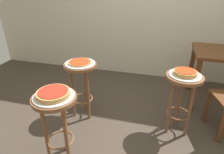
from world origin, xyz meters
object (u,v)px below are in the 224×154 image
object	(u,v)px
stool_middle	(182,91)
pizza_leftside	(80,62)
serving_plate_middle	(185,75)
pizza_foreground	(53,93)
serving_plate_leftside	(80,63)
pizza_middle	(185,73)
stool_leftside	(81,78)
serving_plate_foreground	(54,96)
stool_foreground	(57,115)

from	to	relation	value
stool_middle	pizza_leftside	xyz separation A→B (m)	(-1.18, 0.01, 0.21)
stool_middle	serving_plate_middle	xyz separation A→B (m)	(0.00, 0.00, 0.20)
pizza_foreground	serving_plate_leftside	bearing A→B (deg)	95.76
stool_middle	pizza_middle	size ratio (longest dim) A/B	3.07
stool_leftside	serving_plate_leftside	xyz separation A→B (m)	(-0.00, 0.00, 0.20)
serving_plate_foreground	pizza_foreground	size ratio (longest dim) A/B	1.23
stool_middle	pizza_middle	distance (m)	0.22
stool_middle	serving_plate_middle	world-z (taller)	serving_plate_middle
pizza_foreground	serving_plate_middle	bearing A→B (deg)	33.21
stool_foreground	serving_plate_middle	world-z (taller)	serving_plate_middle
stool_foreground	pizza_leftside	xyz separation A→B (m)	(-0.07, 0.74, 0.21)
serving_plate_middle	pizza_leftside	bearing A→B (deg)	179.37
serving_plate_foreground	pizza_middle	bearing A→B (deg)	33.21
serving_plate_foreground	stool_leftside	xyz separation A→B (m)	(-0.07, 0.74, -0.20)
stool_leftside	pizza_leftside	bearing A→B (deg)	165.96
serving_plate_foreground	stool_leftside	bearing A→B (deg)	95.76
stool_foreground	serving_plate_leftside	distance (m)	0.76
serving_plate_leftside	pizza_leftside	bearing A→B (deg)	0.00
serving_plate_foreground	pizza_leftside	size ratio (longest dim) A/B	1.28
serving_plate_leftside	pizza_leftside	world-z (taller)	pizza_leftside
serving_plate_foreground	pizza_foreground	world-z (taller)	pizza_foreground
serving_plate_foreground	serving_plate_leftside	xyz separation A→B (m)	(-0.07, 0.74, 0.00)
pizza_foreground	serving_plate_middle	xyz separation A→B (m)	(1.10, 0.72, -0.03)
stool_middle	pizza_middle	xyz separation A→B (m)	(-0.00, -0.00, 0.22)
stool_middle	stool_leftside	bearing A→B (deg)	179.37
serving_plate_foreground	stool_leftside	size ratio (longest dim) A/B	0.48
serving_plate_middle	pizza_middle	bearing A→B (deg)	-165.96
stool_middle	serving_plate_middle	size ratio (longest dim) A/B	2.19
stool_middle	pizza_middle	world-z (taller)	pizza_middle
pizza_foreground	serving_plate_middle	world-z (taller)	pizza_foreground
pizza_foreground	stool_foreground	bearing A→B (deg)	45.00
stool_foreground	stool_leftside	xyz separation A→B (m)	(-0.07, 0.74, 0.00)
serving_plate_leftside	pizza_leftside	size ratio (longest dim) A/B	1.29
stool_leftside	serving_plate_leftside	bearing A→B (deg)	165.96
serving_plate_middle	stool_leftside	distance (m)	1.19
pizza_middle	pizza_leftside	distance (m)	1.18
serving_plate_foreground	serving_plate_middle	xyz separation A→B (m)	(1.10, 0.72, 0.00)
serving_plate_foreground	serving_plate_leftside	world-z (taller)	same
stool_middle	pizza_leftside	bearing A→B (deg)	179.37
stool_leftside	pizza_leftside	world-z (taller)	pizza_leftside
serving_plate_middle	serving_plate_leftside	xyz separation A→B (m)	(-1.18, 0.01, 0.00)
stool_foreground	stool_middle	world-z (taller)	same
pizza_foreground	stool_leftside	xyz separation A→B (m)	(-0.07, 0.74, -0.22)
pizza_foreground	stool_leftside	world-z (taller)	pizza_foreground
stool_middle	pizza_leftside	size ratio (longest dim) A/B	2.65
stool_foreground	pizza_foreground	size ratio (longest dim) A/B	2.55
pizza_foreground	pizza_leftside	xyz separation A→B (m)	(-0.07, 0.74, -0.01)
stool_foreground	pizza_foreground	distance (m)	0.22
serving_plate_leftside	stool_middle	bearing A→B (deg)	-0.63
stool_middle	serving_plate_foreground	bearing A→B (deg)	-146.79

